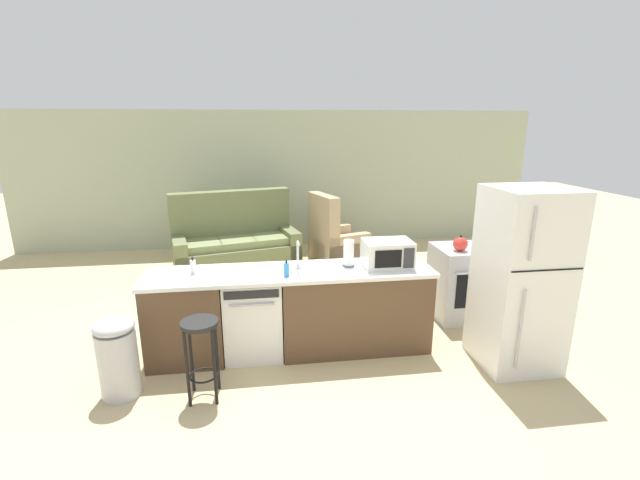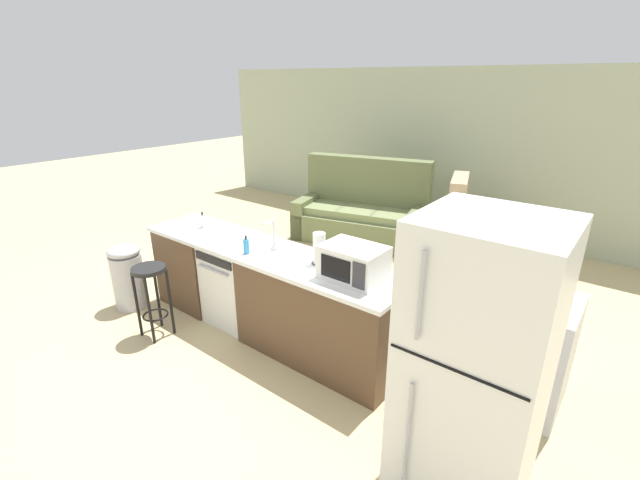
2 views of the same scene
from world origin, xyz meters
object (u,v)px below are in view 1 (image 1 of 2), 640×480
(dish_soap_bottle, at_px, (193,267))
(soap_bottle, at_px, (286,270))
(bar_stool, at_px, (201,343))
(kettle, at_px, (460,244))
(couch, at_px, (235,244))
(trash_bin, at_px, (118,357))
(dishwasher, at_px, (253,316))
(refrigerator, at_px, (521,279))
(armchair, at_px, (334,242))
(paper_towel_roll, at_px, (349,253))
(microwave, at_px, (387,254))
(stove_range, at_px, (465,282))

(dish_soap_bottle, bearing_deg, soap_bottle, -13.30)
(soap_bottle, xyz_separation_m, bar_stool, (-0.78, -0.55, -0.44))
(kettle, bearing_deg, couch, 138.22)
(soap_bottle, bearing_deg, trash_bin, -165.05)
(dishwasher, relative_size, trash_bin, 1.14)
(dish_soap_bottle, bearing_deg, trash_bin, -134.00)
(refrigerator, xyz_separation_m, armchair, (-1.24, 3.51, -0.55))
(armchair, bearing_deg, paper_towel_roll, -96.79)
(dish_soap_bottle, bearing_deg, bar_stool, -79.68)
(microwave, height_order, trash_bin, microwave)
(microwave, bearing_deg, refrigerator, -24.87)
(soap_bottle, relative_size, armchair, 0.15)
(stove_range, xyz_separation_m, paper_towel_roll, (-1.58, -0.48, 0.59))
(dishwasher, xyz_separation_m, couch, (-0.33, 2.89, -0.03))
(soap_bottle, xyz_separation_m, kettle, (2.09, 0.59, 0.01))
(dish_soap_bottle, bearing_deg, stove_range, 8.94)
(refrigerator, bearing_deg, dishwasher, 168.07)
(couch, bearing_deg, stove_range, -38.67)
(kettle, relative_size, bar_stool, 0.28)
(trash_bin, bearing_deg, dishwasher, 26.05)
(stove_range, xyz_separation_m, soap_bottle, (-2.25, -0.72, 0.52))
(stove_range, distance_m, refrigerator, 1.18)
(soap_bottle, bearing_deg, bar_stool, -144.59)
(bar_stool, height_order, couch, couch)
(kettle, bearing_deg, dish_soap_bottle, -172.92)
(dishwasher, bearing_deg, dish_soap_bottle, 175.11)
(microwave, height_order, kettle, microwave)
(dish_soap_bottle, height_order, armchair, armchair)
(microwave, height_order, dish_soap_bottle, microwave)
(refrigerator, bearing_deg, bar_stool, -176.73)
(microwave, xyz_separation_m, bar_stool, (-1.85, -0.72, -0.50))
(paper_towel_roll, distance_m, couch, 3.20)
(microwave, bearing_deg, couch, 121.12)
(paper_towel_roll, bearing_deg, dishwasher, -176.24)
(dish_soap_bottle, relative_size, armchair, 0.15)
(dishwasher, xyz_separation_m, trash_bin, (-1.18, -0.57, -0.04))
(paper_towel_roll, xyz_separation_m, dish_soap_bottle, (-1.59, -0.02, -0.07))
(paper_towel_roll, relative_size, dish_soap_bottle, 1.60)
(microwave, distance_m, couch, 3.44)
(dishwasher, relative_size, soap_bottle, 4.77)
(refrigerator, bearing_deg, couch, 130.40)
(stove_range, distance_m, microwave, 1.43)
(bar_stool, distance_m, couch, 3.62)
(microwave, distance_m, soap_bottle, 1.09)
(refrigerator, height_order, soap_bottle, refrigerator)
(refrigerator, distance_m, dish_soap_bottle, 3.23)
(dish_soap_bottle, height_order, trash_bin, dish_soap_bottle)
(kettle, bearing_deg, microwave, -157.37)
(kettle, bearing_deg, refrigerator, -80.34)
(couch, distance_m, armchair, 1.69)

